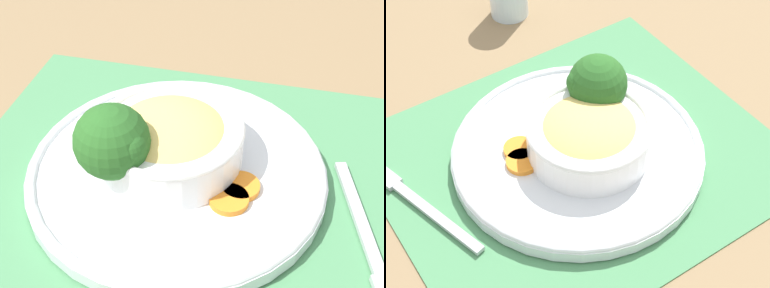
{
  "view_description": "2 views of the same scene",
  "coord_description": "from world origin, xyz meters",
  "views": [
    {
      "loc": [
        -0.11,
        0.41,
        0.42
      ],
      "look_at": [
        -0.01,
        -0.02,
        0.04
      ],
      "focal_mm": 50.0,
      "sensor_mm": 36.0,
      "label": 1
    },
    {
      "loc": [
        -0.32,
        -0.46,
        0.62
      ],
      "look_at": [
        -0.01,
        -0.01,
        0.04
      ],
      "focal_mm": 60.0,
      "sensor_mm": 36.0,
      "label": 2
    }
  ],
  "objects": [
    {
      "name": "ground_plane",
      "position": [
        0.0,
        0.0,
        0.0
      ],
      "size": [
        4.0,
        4.0,
        0.0
      ],
      "primitive_type": "plane",
      "color": "#8C704C"
    },
    {
      "name": "plate",
      "position": [
        0.0,
        0.0,
        0.02
      ],
      "size": [
        0.32,
        0.32,
        0.02
      ],
      "color": "silver",
      "rests_on": "placemat"
    },
    {
      "name": "fork",
      "position": [
        -0.2,
        0.05,
        0.01
      ],
      "size": [
        0.06,
        0.18,
        0.01
      ],
      "rotation": [
        0.0,
        0.0,
        0.25
      ],
      "color": "#B7B7BC",
      "rests_on": "placemat"
    },
    {
      "name": "carrot_slice_middle",
      "position": [
        -0.07,
        0.02,
        0.02
      ],
      "size": [
        0.04,
        0.04,
        0.01
      ],
      "color": "orange",
      "rests_on": "plate"
    },
    {
      "name": "carrot_slice_near",
      "position": [
        -0.06,
        0.04,
        0.02
      ],
      "size": [
        0.04,
        0.04,
        0.01
      ],
      "color": "orange",
      "rests_on": "plate"
    },
    {
      "name": "bowl",
      "position": [
        0.01,
        -0.01,
        0.05
      ],
      "size": [
        0.16,
        0.16,
        0.06
      ],
      "color": "white",
      "rests_on": "plate"
    },
    {
      "name": "broccoli_floret",
      "position": [
        0.06,
        0.04,
        0.08
      ],
      "size": [
        0.08,
        0.08,
        0.09
      ],
      "color": "#84AD5B",
      "rests_on": "plate"
    },
    {
      "name": "placemat",
      "position": [
        0.0,
        0.0,
        0.0
      ],
      "size": [
        0.5,
        0.43,
        0.0
      ],
      "color": "#4C8C59",
      "rests_on": "ground_plane"
    }
  ]
}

